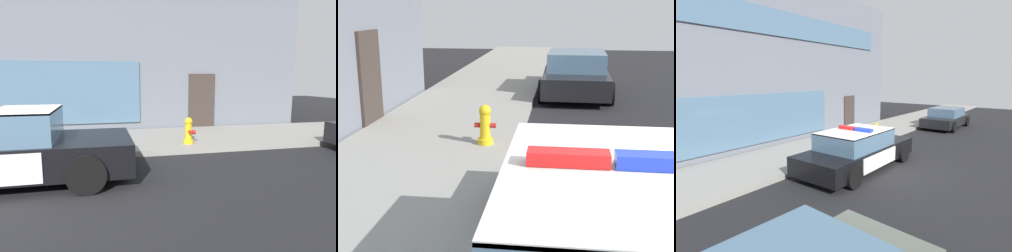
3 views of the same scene
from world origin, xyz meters
TOP-DOWN VIEW (x-y plane):
  - ground at (0.00, 0.00)m, footprint 48.00×48.00m
  - sidewalk at (0.00, 3.74)m, footprint 48.00×3.28m
  - storefront_building at (-0.72, 10.46)m, footprint 19.22×10.15m
  - fire_hydrant at (3.73, 2.69)m, footprint 0.34×0.39m

SIDE VIEW (x-z plane):
  - ground at x=0.00m, z-range 0.00..0.00m
  - sidewalk at x=0.00m, z-range 0.00..0.15m
  - fire_hydrant at x=3.73m, z-range 0.14..0.86m
  - storefront_building at x=-0.72m, z-range 0.00..7.63m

